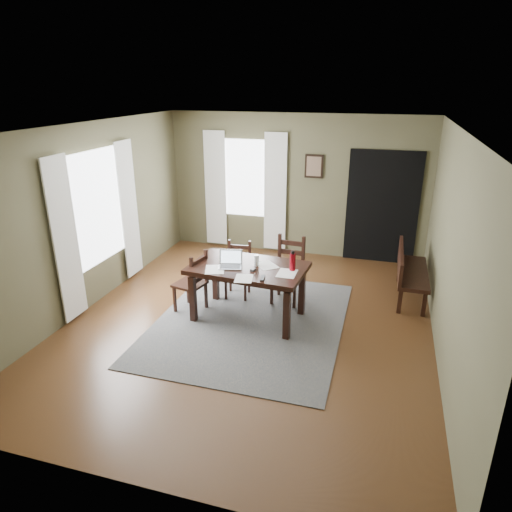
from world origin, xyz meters
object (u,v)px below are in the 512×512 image
(dining_table, at_px, (248,272))
(chair_back_right, at_px, (288,271))
(chair_back_left, at_px, (238,270))
(chair_end, at_px, (192,283))
(laptop, at_px, (231,262))
(water_bottle, at_px, (293,262))
(bench, at_px, (408,269))

(dining_table, height_order, chair_back_right, chair_back_right)
(chair_back_left, bearing_deg, dining_table, -66.75)
(chair_end, distance_m, chair_back_right, 1.48)
(chair_end, bearing_deg, chair_back_left, 159.00)
(chair_end, bearing_deg, chair_back_right, 133.26)
(dining_table, bearing_deg, chair_back_left, 123.53)
(chair_back_right, xyz_separation_m, laptop, (-0.66, -0.79, 0.37))
(laptop, distance_m, water_bottle, 0.87)
(chair_end, relative_size, chair_back_left, 1.07)
(chair_end, xyz_separation_m, chair_back_left, (0.47, 0.71, -0.03))
(chair_back_left, bearing_deg, chair_end, -129.47)
(dining_table, bearing_deg, laptop, -157.47)
(chair_back_right, bearing_deg, chair_end, -144.88)
(chair_back_right, height_order, laptop, laptop)
(chair_end, xyz_separation_m, chair_back_right, (1.27, 0.75, 0.04))
(dining_table, bearing_deg, water_bottle, 5.94)
(chair_back_right, bearing_deg, dining_table, -116.19)
(chair_back_right, relative_size, bench, 0.72)
(chair_back_left, bearing_deg, laptop, -85.03)
(dining_table, distance_m, laptop, 0.29)
(chair_back_left, xyz_separation_m, water_bottle, (1.00, -0.66, 0.51))
(bench, bearing_deg, laptop, 120.52)
(chair_back_left, distance_m, water_bottle, 1.30)
(chair_back_left, xyz_separation_m, bench, (2.58, 0.69, 0.04))
(dining_table, height_order, laptop, laptop)
(dining_table, distance_m, chair_back_left, 0.82)
(dining_table, bearing_deg, bench, 36.16)
(bench, bearing_deg, chair_back_left, 104.98)
(chair_end, height_order, chair_back_right, chair_back_right)
(dining_table, xyz_separation_m, chair_back_right, (0.42, 0.71, -0.21))
(dining_table, height_order, chair_back_left, chair_back_left)
(chair_end, relative_size, laptop, 2.51)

